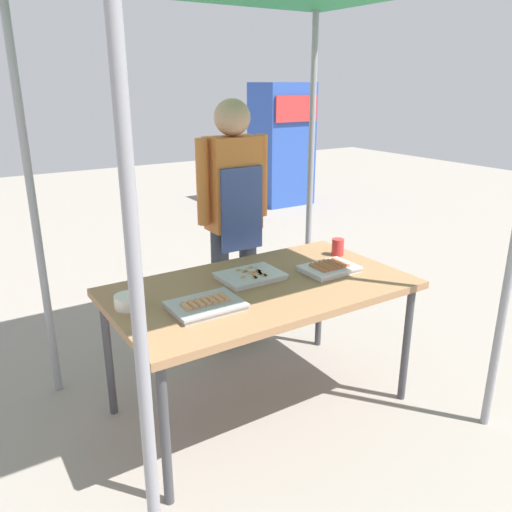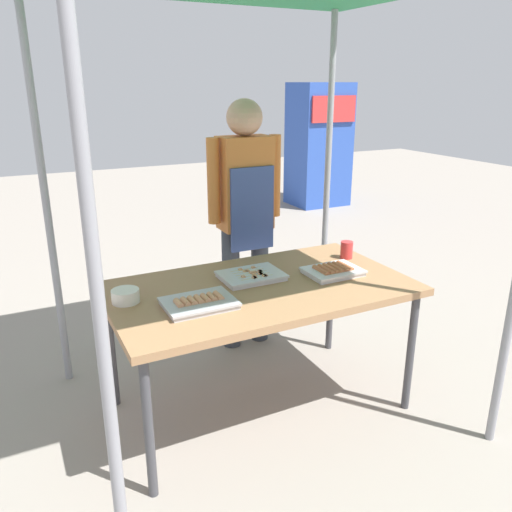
# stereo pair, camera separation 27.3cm
# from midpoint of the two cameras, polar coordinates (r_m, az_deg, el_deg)

# --- Properties ---
(ground_plane) EXTENTS (18.00, 18.00, 0.00)m
(ground_plane) POSITION_cam_midpoint_polar(r_m,az_deg,el_deg) (3.10, -2.10, -16.26)
(ground_plane) COLOR gray
(stall_table) EXTENTS (1.60, 0.90, 0.75)m
(stall_table) POSITION_cam_midpoint_polar(r_m,az_deg,el_deg) (2.76, -2.28, -4.32)
(stall_table) COLOR #9E724C
(stall_table) RESTS_ON ground
(tray_grilled_sausages) EXTENTS (0.34, 0.26, 0.05)m
(tray_grilled_sausages) POSITION_cam_midpoint_polar(r_m,az_deg,el_deg) (2.48, -8.77, -5.49)
(tray_grilled_sausages) COLOR #ADADB2
(tray_grilled_sausages) RESTS_ON stall_table
(tray_meat_skewers) EXTENTS (0.34, 0.25, 0.04)m
(tray_meat_skewers) POSITION_cam_midpoint_polar(r_m,az_deg,el_deg) (2.82, -3.44, -2.29)
(tray_meat_skewers) COLOR silver
(tray_meat_skewers) RESTS_ON stall_table
(tray_pork_links) EXTENTS (0.31, 0.23, 0.05)m
(tray_pork_links) POSITION_cam_midpoint_polar(r_m,az_deg,el_deg) (2.94, 5.52, -1.39)
(tray_pork_links) COLOR silver
(tray_pork_links) RESTS_ON stall_table
(condiment_bowl) EXTENTS (0.14, 0.14, 0.07)m
(condiment_bowl) POSITION_cam_midpoint_polar(r_m,az_deg,el_deg) (2.57, -16.95, -4.92)
(condiment_bowl) COLOR silver
(condiment_bowl) RESTS_ON stall_table
(drink_cup_near_edge) EXTENTS (0.08, 0.08, 0.11)m
(drink_cup_near_edge) POSITION_cam_midpoint_polar(r_m,az_deg,el_deg) (3.21, 6.69, 0.95)
(drink_cup_near_edge) COLOR red
(drink_cup_near_edge) RESTS_ON stall_table
(vendor_woman) EXTENTS (0.52, 0.24, 1.68)m
(vendor_woman) POSITION_cam_midpoint_polar(r_m,az_deg,el_deg) (3.40, -4.81, 5.54)
(vendor_woman) COLOR #333842
(vendor_woman) RESTS_ON ground
(neighbor_stall_left) EXTENTS (0.79, 0.71, 1.77)m
(neighbor_stall_left) POSITION_cam_midpoint_polar(r_m,az_deg,el_deg) (7.86, 1.84, 12.30)
(neighbor_stall_left) COLOR #2D51B2
(neighbor_stall_left) RESTS_ON ground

